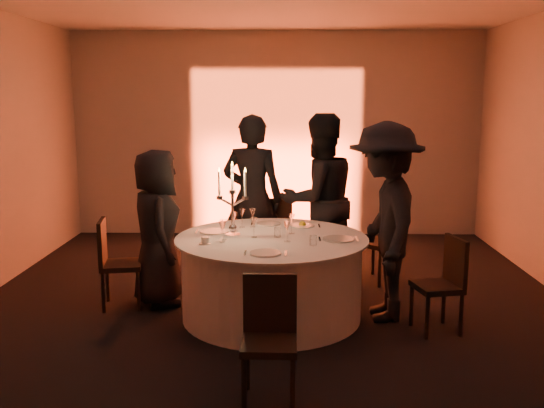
{
  "coord_description": "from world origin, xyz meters",
  "views": [
    {
      "loc": [
        0.12,
        -5.49,
        2.07
      ],
      "look_at": [
        0.0,
        0.2,
        1.05
      ],
      "focal_mm": 40.0,
      "sensor_mm": 36.0,
      "label": 1
    }
  ],
  "objects_px": {
    "chair_back_right": "(383,238)",
    "chair_front": "(269,331)",
    "candelabra": "(233,210)",
    "guest_back_right": "(319,200)",
    "guest_left": "(157,228)",
    "chair_left": "(114,258)",
    "coffee_cup": "(205,241)",
    "guest_back_left": "(252,198)",
    "banquet_table": "(272,277)",
    "guest_right": "(385,222)",
    "chair_back_left": "(275,231)",
    "chair_right": "(444,279)"
  },
  "relations": [
    {
      "from": "chair_back_right",
      "to": "chair_front",
      "type": "height_order",
      "value": "chair_back_right"
    },
    {
      "from": "chair_front",
      "to": "candelabra",
      "type": "bearing_deg",
      "value": 104.1
    },
    {
      "from": "guest_back_right",
      "to": "guest_left",
      "type": "bearing_deg",
      "value": -3.06
    },
    {
      "from": "chair_left",
      "to": "guest_back_right",
      "type": "height_order",
      "value": "guest_back_right"
    },
    {
      "from": "chair_back_right",
      "to": "coffee_cup",
      "type": "xyz_separation_m",
      "value": [
        -1.8,
        -1.36,
        0.29
      ]
    },
    {
      "from": "guest_back_left",
      "to": "chair_back_right",
      "type": "bearing_deg",
      "value": -173.04
    },
    {
      "from": "chair_front",
      "to": "guest_left",
      "type": "relative_size",
      "value": 0.55
    },
    {
      "from": "chair_front",
      "to": "guest_back_right",
      "type": "bearing_deg",
      "value": 80.14
    },
    {
      "from": "banquet_table",
      "to": "guest_back_left",
      "type": "height_order",
      "value": "guest_back_left"
    },
    {
      "from": "coffee_cup",
      "to": "guest_back_left",
      "type": "bearing_deg",
      "value": 76.7
    },
    {
      "from": "guest_back_left",
      "to": "chair_front",
      "type": "bearing_deg",
      "value": 106.69
    },
    {
      "from": "guest_left",
      "to": "candelabra",
      "type": "relative_size",
      "value": 2.2
    },
    {
      "from": "guest_back_left",
      "to": "guest_right",
      "type": "distance_m",
      "value": 1.76
    },
    {
      "from": "chair_back_left",
      "to": "guest_back_left",
      "type": "xyz_separation_m",
      "value": [
        -0.25,
        -0.19,
        0.42
      ]
    },
    {
      "from": "banquet_table",
      "to": "guest_back_left",
      "type": "relative_size",
      "value": 0.96
    },
    {
      "from": "chair_right",
      "to": "candelabra",
      "type": "relative_size",
      "value": 1.2
    },
    {
      "from": "banquet_table",
      "to": "chair_right",
      "type": "xyz_separation_m",
      "value": [
        1.54,
        -0.32,
        0.09
      ]
    },
    {
      "from": "guest_left",
      "to": "coffee_cup",
      "type": "relative_size",
      "value": 14.15
    },
    {
      "from": "chair_right",
      "to": "candelabra",
      "type": "height_order",
      "value": "candelabra"
    },
    {
      "from": "chair_front",
      "to": "guest_back_right",
      "type": "relative_size",
      "value": 0.45
    },
    {
      "from": "chair_left",
      "to": "candelabra",
      "type": "xyz_separation_m",
      "value": [
        1.19,
        -0.19,
        0.52
      ]
    },
    {
      "from": "chair_back_right",
      "to": "coffee_cup",
      "type": "relative_size",
      "value": 8.31
    },
    {
      "from": "banquet_table",
      "to": "chair_front",
      "type": "distance_m",
      "value": 1.56
    },
    {
      "from": "chair_right",
      "to": "guest_back_left",
      "type": "distance_m",
      "value": 2.39
    },
    {
      "from": "guest_right",
      "to": "chair_left",
      "type": "bearing_deg",
      "value": -95.19
    },
    {
      "from": "chair_front",
      "to": "candelabra",
      "type": "relative_size",
      "value": 1.21
    },
    {
      "from": "guest_right",
      "to": "guest_back_right",
      "type": "bearing_deg",
      "value": -152.0
    },
    {
      "from": "chair_right",
      "to": "guest_left",
      "type": "height_order",
      "value": "guest_left"
    },
    {
      "from": "chair_left",
      "to": "guest_back_right",
      "type": "relative_size",
      "value": 0.47
    },
    {
      "from": "banquet_table",
      "to": "chair_front",
      "type": "xyz_separation_m",
      "value": [
        0.02,
        -1.56,
        0.09
      ]
    },
    {
      "from": "chair_front",
      "to": "guest_right",
      "type": "distance_m",
      "value": 1.92
    },
    {
      "from": "chair_back_right",
      "to": "guest_back_left",
      "type": "xyz_separation_m",
      "value": [
        -1.46,
        0.11,
        0.42
      ]
    },
    {
      "from": "banquet_table",
      "to": "chair_back_right",
      "type": "xyz_separation_m",
      "value": [
        1.21,
        1.09,
        0.13
      ]
    },
    {
      "from": "banquet_table",
      "to": "guest_back_left",
      "type": "distance_m",
      "value": 1.35
    },
    {
      "from": "chair_right",
      "to": "guest_back_left",
      "type": "bearing_deg",
      "value": -143.48
    },
    {
      "from": "chair_left",
      "to": "guest_back_left",
      "type": "bearing_deg",
      "value": -63.15
    },
    {
      "from": "chair_left",
      "to": "coffee_cup",
      "type": "xyz_separation_m",
      "value": [
        0.97,
        -0.5,
        0.31
      ]
    },
    {
      "from": "chair_right",
      "to": "guest_back_left",
      "type": "height_order",
      "value": "guest_back_left"
    },
    {
      "from": "coffee_cup",
      "to": "candelabra",
      "type": "height_order",
      "value": "candelabra"
    },
    {
      "from": "guest_back_left",
      "to": "banquet_table",
      "type": "bearing_deg",
      "value": 112.63
    },
    {
      "from": "guest_back_left",
      "to": "candelabra",
      "type": "height_order",
      "value": "guest_back_left"
    },
    {
      "from": "guest_right",
      "to": "coffee_cup",
      "type": "bearing_deg",
      "value": -80.89
    },
    {
      "from": "chair_left",
      "to": "guest_left",
      "type": "relative_size",
      "value": 0.57
    },
    {
      "from": "banquet_table",
      "to": "chair_left",
      "type": "distance_m",
      "value": 1.58
    },
    {
      "from": "chair_left",
      "to": "guest_right",
      "type": "bearing_deg",
      "value": -104.61
    },
    {
      "from": "guest_left",
      "to": "guest_back_left",
      "type": "xyz_separation_m",
      "value": [
        0.9,
        0.86,
        0.16
      ]
    },
    {
      "from": "coffee_cup",
      "to": "candelabra",
      "type": "bearing_deg",
      "value": 53.83
    },
    {
      "from": "chair_right",
      "to": "guest_left",
      "type": "xyz_separation_m",
      "value": [
        -2.68,
        0.67,
        0.31
      ]
    },
    {
      "from": "chair_left",
      "to": "candelabra",
      "type": "bearing_deg",
      "value": -108.65
    },
    {
      "from": "chair_left",
      "to": "chair_back_left",
      "type": "xyz_separation_m",
      "value": [
        1.57,
        1.16,
        0.02
      ]
    }
  ]
}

